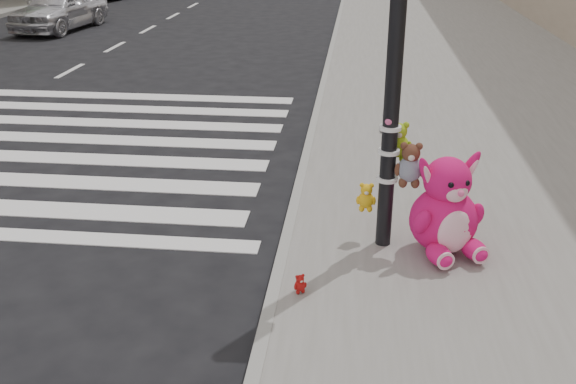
% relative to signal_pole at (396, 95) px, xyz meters
% --- Properties ---
extents(ground, '(120.00, 120.00, 0.00)m').
position_rel_signal_pole_xyz_m(ground, '(-2.64, -1.81, -1.77)').
color(ground, black).
rests_on(ground, ground).
extents(sidewalk_near, '(7.00, 80.00, 0.14)m').
position_rel_signal_pole_xyz_m(sidewalk_near, '(2.36, 8.19, -1.70)').
color(sidewalk_near, slate).
rests_on(sidewalk_near, ground).
extents(curb_edge, '(0.12, 80.00, 0.15)m').
position_rel_signal_pole_xyz_m(curb_edge, '(-1.09, 8.19, -1.70)').
color(curb_edge, gray).
rests_on(curb_edge, ground).
extents(signal_pole, '(0.69, 0.50, 4.00)m').
position_rel_signal_pole_xyz_m(signal_pole, '(0.00, 0.00, 0.00)').
color(signal_pole, black).
rests_on(signal_pole, sidewalk_near).
extents(pink_bunny, '(0.92, 0.99, 1.10)m').
position_rel_signal_pole_xyz_m(pink_bunny, '(0.57, -0.13, -1.18)').
color(pink_bunny, '#E01267').
rests_on(pink_bunny, sidewalk_near).
extents(red_teddy, '(0.16, 0.15, 0.19)m').
position_rel_signal_pole_xyz_m(red_teddy, '(-0.84, -1.09, -1.53)').
color(red_teddy, '#B21311').
rests_on(red_teddy, sidewalk_near).
extents(car_silver_far, '(2.02, 4.18, 1.37)m').
position_rel_signal_pole_xyz_m(car_silver_far, '(-9.86, 13.86, -1.08)').
color(car_silver_far, silver).
rests_on(car_silver_far, ground).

